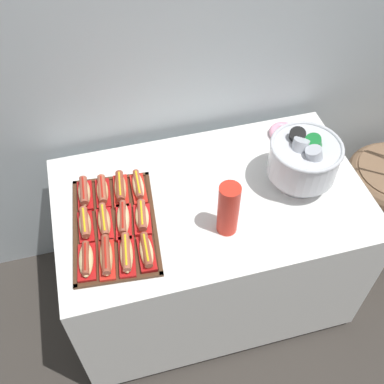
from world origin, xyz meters
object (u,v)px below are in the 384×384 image
at_px(hot_dog_3, 146,252).
at_px(hot_dog_10, 120,188).
at_px(hot_dog_1, 106,257).
at_px(hot_dog_4, 85,224).
at_px(buffet_table, 209,246).
at_px(hot_dog_8, 84,193).
at_px(floor_vase, 381,202).
at_px(donut, 284,133).
at_px(hot_dog_7, 142,217).
at_px(hot_dog_5, 104,222).
at_px(hot_dog_11, 138,187).
at_px(hot_dog_6, 123,220).
at_px(cup_stack, 228,209).
at_px(hot_dog_0, 86,260).
at_px(hot_dog_2, 127,254).
at_px(hot_dog_9, 103,191).
at_px(serving_tray, 115,225).
at_px(punch_bowl, 304,158).

distance_m(hot_dog_3, hot_dog_10, 0.34).
bearing_deg(hot_dog_1, hot_dog_4, 109.21).
relative_size(buffet_table, hot_dog_8, 8.25).
xyz_separation_m(floor_vase, donut, (-0.63, 0.14, 0.55)).
bearing_deg(hot_dog_7, hot_dog_5, 174.77).
bearing_deg(hot_dog_10, buffet_table, -16.95).
height_order(hot_dog_5, hot_dog_11, hot_dog_5).
bearing_deg(floor_vase, buffet_table, -172.71).
bearing_deg(hot_dog_1, hot_dog_3, -5.23).
xyz_separation_m(buffet_table, hot_dog_11, (-0.29, 0.10, 0.41)).
bearing_deg(floor_vase, hot_dog_10, -179.00).
xyz_separation_m(floor_vase, hot_dog_4, (-1.60, -0.18, 0.57)).
bearing_deg(hot_dog_3, donut, 33.34).
bearing_deg(hot_dog_6, cup_stack, -17.17).
bearing_deg(hot_dog_1, hot_dog_6, 60.32).
distance_m(hot_dog_5, hot_dog_8, 0.18).
xyz_separation_m(hot_dog_5, hot_dog_6, (0.07, -0.01, -0.00)).
xyz_separation_m(hot_dog_0, hot_dog_2, (0.15, -0.01, 0.00)).
bearing_deg(hot_dog_0, hot_dog_9, 71.96).
bearing_deg(hot_dog_9, hot_dog_8, 174.77).
relative_size(hot_dog_2, hot_dog_11, 1.12).
distance_m(hot_dog_6, hot_dog_7, 0.08).
relative_size(hot_dog_4, hot_dog_8, 0.97).
bearing_deg(hot_dog_8, hot_dog_9, -5.23).
xyz_separation_m(floor_vase, serving_tray, (-1.49, -0.19, 0.54)).
bearing_deg(buffet_table, cup_stack, -85.93).
relative_size(serving_tray, hot_dog_7, 3.48).
height_order(punch_bowl, cup_stack, punch_bowl).
height_order(hot_dog_0, donut, hot_dog_0).
height_order(hot_dog_6, hot_dog_9, hot_dog_6).
bearing_deg(donut, hot_dog_5, -160.14).
distance_m(buffet_table, hot_dog_9, 0.61).
xyz_separation_m(hot_dog_9, cup_stack, (0.45, -0.29, 0.09)).
xyz_separation_m(punch_bowl, donut, (0.05, 0.30, -0.13)).
bearing_deg(hot_dog_8, hot_dog_2, -70.79).
bearing_deg(hot_dog_5, hot_dog_10, 60.32).
distance_m(hot_dog_8, hot_dog_10, 0.15).
bearing_deg(hot_dog_6, hot_dog_10, 84.77).
distance_m(floor_vase, hot_dog_10, 1.55).
relative_size(floor_vase, hot_dog_1, 5.74).
height_order(hot_dog_0, hot_dog_5, hot_dog_5).
bearing_deg(punch_bowl, cup_stack, -157.38).
height_order(hot_dog_6, punch_bowl, punch_bowl).
xyz_separation_m(serving_tray, punch_bowl, (0.81, 0.03, 0.14)).
bearing_deg(hot_dog_10, floor_vase, 1.00).
distance_m(hot_dog_0, hot_dog_6, 0.22).
distance_m(serving_tray, hot_dog_9, 0.17).
bearing_deg(hot_dog_9, cup_stack, -32.84).
distance_m(hot_dog_11, cup_stack, 0.42).
height_order(buffet_table, hot_dog_6, hot_dog_6).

